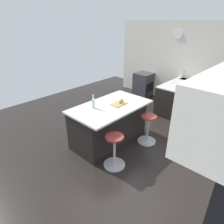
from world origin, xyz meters
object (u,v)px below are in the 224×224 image
at_px(apple_green, 120,102).
at_px(water_bottle, 93,103).
at_px(oven_range, 143,84).
at_px(kitchen_island, 109,123).
at_px(stool_by_window, 148,130).
at_px(cutting_board, 119,104).
at_px(stool_middle, 114,152).
at_px(apple_yellow, 122,100).

height_order(apple_green, water_bottle, water_bottle).
height_order(oven_range, water_bottle, water_bottle).
bearing_deg(apple_green, kitchen_island, -33.58).
relative_size(oven_range, stool_by_window, 1.24).
relative_size(kitchen_island, cutting_board, 5.13).
bearing_deg(kitchen_island, stool_middle, 50.73).
height_order(kitchen_island, cutting_board, cutting_board).
bearing_deg(stool_middle, oven_range, -152.60).
xyz_separation_m(cutting_board, water_bottle, (0.53, -0.25, 0.11)).
relative_size(oven_range, water_bottle, 2.80).
height_order(stool_by_window, apple_yellow, apple_yellow).
distance_m(kitchen_island, apple_yellow, 0.63).
bearing_deg(apple_green, water_bottle, -25.73).
height_order(stool_middle, apple_green, apple_green).
height_order(stool_middle, cutting_board, cutting_board).
xyz_separation_m(stool_middle, apple_green, (-0.81, -0.56, 0.67)).
bearing_deg(stool_middle, apple_yellow, -145.95).
bearing_deg(cutting_board, stool_middle, 37.25).
distance_m(apple_green, apple_yellow, 0.11).
bearing_deg(cutting_board, apple_green, 150.05).
relative_size(kitchen_island, stool_by_window, 2.62).
distance_m(kitchen_island, stool_by_window, 0.93).
distance_m(oven_range, stool_by_window, 3.19).
relative_size(oven_range, apple_yellow, 10.54).
distance_m(stool_middle, water_bottle, 1.14).
bearing_deg(cutting_board, kitchen_island, -34.32).
height_order(stool_middle, water_bottle, water_bottle).
relative_size(stool_middle, cutting_board, 1.96).
distance_m(oven_range, apple_green, 3.25).
bearing_deg(apple_yellow, water_bottle, -18.71).
relative_size(oven_range, apple_green, 11.74).
bearing_deg(water_bottle, cutting_board, 154.60).
relative_size(oven_range, kitchen_island, 0.47).
xyz_separation_m(kitchen_island, stool_by_window, (-0.58, 0.71, -0.15)).
height_order(oven_range, stool_by_window, oven_range).
xyz_separation_m(apple_yellow, water_bottle, (0.67, -0.23, 0.06)).
bearing_deg(kitchen_island, stool_by_window, 129.27).
distance_m(stool_by_window, stool_middle, 1.16).
xyz_separation_m(apple_green, apple_yellow, (-0.10, -0.05, 0.00)).
bearing_deg(oven_range, cutting_board, 24.48).
bearing_deg(kitchen_island, apple_yellow, 162.69).
bearing_deg(stool_by_window, oven_range, -142.93).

